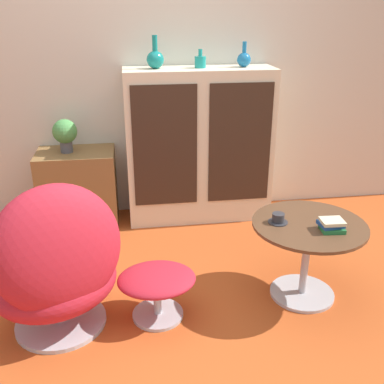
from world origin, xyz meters
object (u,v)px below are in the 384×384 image
at_px(book_stack, 332,225).
at_px(potted_plant, 65,133).
at_px(coffee_table, 307,246).
at_px(ottoman, 157,283).
at_px(teacup, 278,219).
at_px(tv_console, 79,188).
at_px(vase_inner_left, 200,61).
at_px(vase_inner_right, 244,59).
at_px(sideboard, 199,146).
at_px(vase_leftmost, 155,59).
at_px(egg_chair, 57,268).

bearing_deg(book_stack, potted_plant, 140.15).
xyz_separation_m(coffee_table, book_stack, (0.08, -0.10, 0.18)).
bearing_deg(ottoman, teacup, 9.12).
distance_m(coffee_table, book_stack, 0.22).
bearing_deg(potted_plant, teacup, -41.91).
relative_size(ottoman, potted_plant, 1.72).
distance_m(tv_console, vase_inner_left, 1.33).
height_order(vase_inner_left, book_stack, vase_inner_left).
height_order(vase_inner_right, book_stack, vase_inner_right).
xyz_separation_m(sideboard, coffee_table, (0.44, -1.19, -0.26)).
relative_size(coffee_table, vase_leftmost, 2.80).
relative_size(potted_plant, book_stack, 1.83).
bearing_deg(coffee_table, egg_chair, -175.00).
distance_m(sideboard, ottoman, 1.39).
distance_m(coffee_table, vase_inner_left, 1.55).
bearing_deg(vase_inner_left, book_stack, -68.10).
bearing_deg(teacup, tv_console, 136.84).
height_order(vase_leftmost, teacup, vase_leftmost).
bearing_deg(sideboard, ottoman, -108.83).
relative_size(tv_console, ottoman, 1.39).
xyz_separation_m(vase_inner_left, vase_inner_right, (0.32, 0.00, 0.01)).
xyz_separation_m(egg_chair, vase_leftmost, (0.61, 1.31, 0.87)).
bearing_deg(teacup, ottoman, -170.88).
bearing_deg(vase_inner_right, ottoman, -121.05).
bearing_deg(book_stack, tv_console, 139.12).
distance_m(egg_chair, vase_leftmost, 1.69).
xyz_separation_m(egg_chair, coffee_table, (1.37, 0.12, -0.05)).
bearing_deg(tv_console, ottoman, -67.59).
xyz_separation_m(coffee_table, teacup, (-0.17, 0.04, 0.17)).
distance_m(vase_leftmost, teacup, 1.50).
relative_size(coffee_table, teacup, 5.77).
bearing_deg(sideboard, potted_plant, -179.40).
xyz_separation_m(sideboard, potted_plant, (-1.00, -0.01, 0.15)).
xyz_separation_m(vase_leftmost, vase_inner_left, (0.33, 0.00, -0.03)).
xyz_separation_m(vase_inner_right, book_stack, (0.19, -1.29, -0.73)).
bearing_deg(teacup, sideboard, 103.12).
xyz_separation_m(vase_inner_left, teacup, (0.26, -1.15, -0.73)).
height_order(sideboard, potted_plant, sideboard).
bearing_deg(tv_console, vase_inner_left, 0.91).
xyz_separation_m(sideboard, ottoman, (-0.43, -1.26, -0.38)).
bearing_deg(vase_inner_right, egg_chair, -133.97).
distance_m(tv_console, coffee_table, 1.82).
relative_size(tv_console, coffee_table, 0.92).
height_order(coffee_table, vase_inner_left, vase_inner_left).
relative_size(tv_console, potted_plant, 2.39).
distance_m(tv_console, potted_plant, 0.45).
distance_m(vase_leftmost, book_stack, 1.71).
height_order(sideboard, coffee_table, sideboard).
relative_size(tv_console, vase_inner_right, 3.28).
distance_m(potted_plant, book_stack, 2.00).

